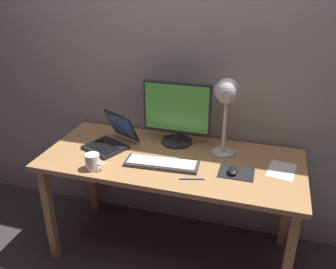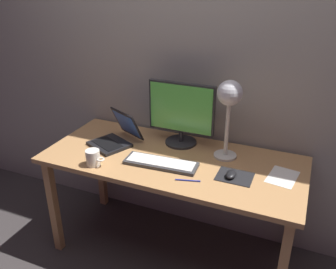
# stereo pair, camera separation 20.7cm
# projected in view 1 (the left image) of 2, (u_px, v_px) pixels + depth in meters

# --- Properties ---
(ground_plane) EXTENTS (4.80, 4.80, 0.00)m
(ground_plane) POSITION_uv_depth(u_px,v_px,m) (171.00, 249.00, 2.51)
(ground_plane) COLOR #383333
(ground_plane) RESTS_ON ground
(back_wall) EXTENTS (4.80, 0.06, 2.60)m
(back_wall) POSITION_uv_depth(u_px,v_px,m) (189.00, 54.00, 2.30)
(back_wall) COLOR #9E998E
(back_wall) RESTS_ON ground
(desk) EXTENTS (1.60, 0.70, 0.74)m
(desk) POSITION_uv_depth(u_px,v_px,m) (171.00, 169.00, 2.23)
(desk) COLOR tan
(desk) RESTS_ON ground
(monitor) EXTENTS (0.44, 0.21, 0.42)m
(monitor) POSITION_uv_depth(u_px,v_px,m) (177.00, 112.00, 2.29)
(monitor) COLOR #28282B
(monitor) RESTS_ON desk
(keyboard_main) EXTENTS (0.45, 0.17, 0.03)m
(keyboard_main) POSITION_uv_depth(u_px,v_px,m) (162.00, 163.00, 2.11)
(keyboard_main) COLOR #38383A
(keyboard_main) RESTS_ON desk
(laptop) EXTENTS (0.35, 0.38, 0.21)m
(laptop) POSITION_uv_depth(u_px,v_px,m) (113.00, 137.00, 2.32)
(laptop) COLOR black
(laptop) RESTS_ON desk
(desk_lamp) EXTENTS (0.15, 0.15, 0.49)m
(desk_lamp) POSITION_uv_depth(u_px,v_px,m) (227.00, 98.00, 2.09)
(desk_lamp) COLOR beige
(desk_lamp) RESTS_ON desk
(mousepad) EXTENTS (0.20, 0.16, 0.00)m
(mousepad) POSITION_uv_depth(u_px,v_px,m) (236.00, 173.00, 2.03)
(mousepad) COLOR black
(mousepad) RESTS_ON desk
(mouse) EXTENTS (0.06, 0.10, 0.03)m
(mouse) POSITION_uv_depth(u_px,v_px,m) (233.00, 170.00, 2.02)
(mouse) COLOR black
(mouse) RESTS_ON mousepad
(coffee_mug) EXTENTS (0.12, 0.08, 0.10)m
(coffee_mug) POSITION_uv_depth(u_px,v_px,m) (93.00, 162.00, 2.05)
(coffee_mug) COLOR white
(coffee_mug) RESTS_ON desk
(paper_sheet_near_mouse) EXTENTS (0.18, 0.23, 0.00)m
(paper_sheet_near_mouse) POSITION_uv_depth(u_px,v_px,m) (282.00, 170.00, 2.06)
(paper_sheet_near_mouse) COLOR white
(paper_sheet_near_mouse) RESTS_ON desk
(pen) EXTENTS (0.14, 0.04, 0.01)m
(pen) POSITION_uv_depth(u_px,v_px,m) (192.00, 179.00, 1.96)
(pen) COLOR #2633A5
(pen) RESTS_ON desk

